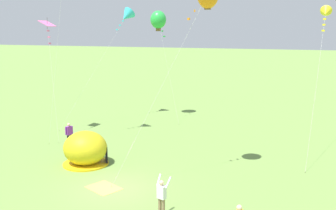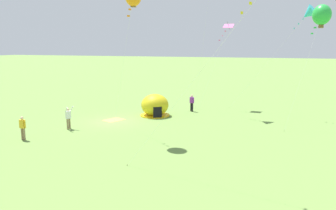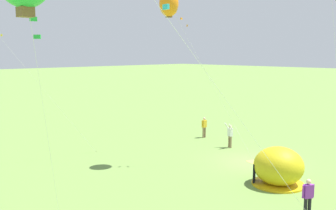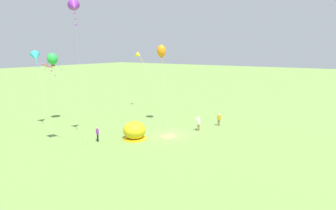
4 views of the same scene
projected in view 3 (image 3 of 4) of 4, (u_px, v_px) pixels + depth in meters
name	position (u px, v px, depth m)	size (l,w,h in m)	color
ground_plane	(252.00, 162.00, 25.69)	(300.00, 300.00, 0.00)	olive
popup_tent	(278.00, 167.00, 21.20)	(2.81, 2.81, 2.10)	gold
picnic_blanket	(262.00, 163.00, 25.39)	(1.70, 1.30, 0.01)	gold
person_with_toddler	(308.00, 196.00, 17.03)	(0.39, 0.53, 1.72)	black
person_center_field	(204.00, 126.00, 32.95)	(0.27, 0.59, 1.72)	#8C7251
person_near_tent	(230.00, 135.00, 29.47)	(0.70, 0.59, 1.89)	#8C7251
kite_orange	(169.00, 3.00, 24.33)	(4.71, 4.43, 10.98)	silver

